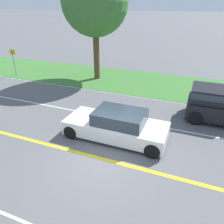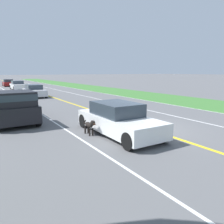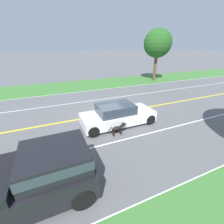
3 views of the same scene
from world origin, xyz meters
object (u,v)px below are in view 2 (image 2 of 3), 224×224
at_px(dog, 90,125).
at_px(car_trailing_far, 8,83).
at_px(ego_car, 118,119).
at_px(car_trailing_near, 34,91).
at_px(car_trailing_mid, 18,85).
at_px(pickup_truck, 12,105).

xyz_separation_m(dog, car_trailing_far, (-1.10, -38.03, 0.16)).
relative_size(ego_car, car_trailing_near, 1.05).
xyz_separation_m(dog, car_trailing_mid, (-1.32, -28.18, 0.20)).
distance_m(ego_car, car_trailing_mid, 28.66).
xyz_separation_m(car_trailing_near, car_trailing_far, (0.21, -21.20, -0.01)).
height_order(dog, pickup_truck, pickup_truck).
distance_m(car_trailing_mid, car_trailing_far, 9.85).
bearing_deg(car_trailing_mid, dog, 87.33).
xyz_separation_m(car_trailing_near, car_trailing_mid, (-0.00, -11.35, 0.02)).
distance_m(dog, pickup_truck, 5.48).
bearing_deg(pickup_truck, car_trailing_mid, -99.30).
bearing_deg(dog, car_trailing_near, -94.63).
height_order(car_trailing_mid, car_trailing_far, car_trailing_mid).
xyz_separation_m(ego_car, car_trailing_near, (-0.13, -17.31, -0.03)).
distance_m(dog, car_trailing_mid, 28.22).
bearing_deg(dog, pickup_truck, -62.84).
distance_m(ego_car, car_trailing_near, 17.31).
xyz_separation_m(pickup_truck, car_trailing_far, (-3.61, -33.18, -0.29)).
relative_size(pickup_truck, car_trailing_near, 1.22).
bearing_deg(car_trailing_near, pickup_truck, 72.33).
height_order(dog, car_trailing_far, car_trailing_far).
height_order(ego_car, car_trailing_mid, ego_car).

